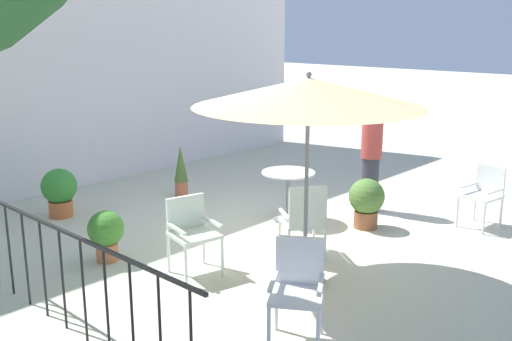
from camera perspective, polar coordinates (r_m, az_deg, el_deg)
name	(u,v)px	position (r m, az deg, el deg)	size (l,w,h in m)	color
ground_plane	(255,231)	(8.28, -0.11, -5.86)	(60.00, 60.00, 0.00)	beige
villa_facade	(86,31)	(10.95, -16.18, 12.87)	(10.43, 0.30, 5.41)	white
terrace_railing	(33,247)	(6.23, -20.88, -6.93)	(0.03, 5.09, 1.01)	black
patio_umbrella_0	(308,94)	(6.16, 5.11, 7.41)	(2.45, 2.45, 2.34)	#2D2D2D
cafe_table_0	(288,187)	(8.57, 3.14, -1.57)	(0.78, 0.78, 0.74)	silver
patio_chair_0	(191,228)	(6.81, -6.31, -5.62)	(0.60, 0.58, 0.89)	white
patio_chair_1	(304,217)	(7.21, 4.73, -4.52)	(0.68, 0.67, 0.95)	silver
patio_chair_2	(298,284)	(5.37, 4.08, -10.91)	(0.65, 0.65, 0.95)	silver
patio_chair_3	(484,192)	(8.92, 21.30, -1.92)	(0.55, 0.52, 0.87)	silver
potted_plant_0	(366,200)	(8.43, 10.68, -2.88)	(0.51, 0.51, 0.72)	brown
potted_plant_1	(106,232)	(7.37, -14.38, -5.84)	(0.44, 0.44, 0.63)	#C06C45
potted_plant_2	(181,171)	(9.81, -7.31, -0.05)	(0.23, 0.23, 0.89)	#CA6445
potted_plant_3	(59,190)	(9.25, -18.57, -1.82)	(0.53, 0.53, 0.74)	#C06536
standing_person	(371,154)	(9.11, 11.14, 1.59)	(0.45, 0.45, 1.73)	#33333D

